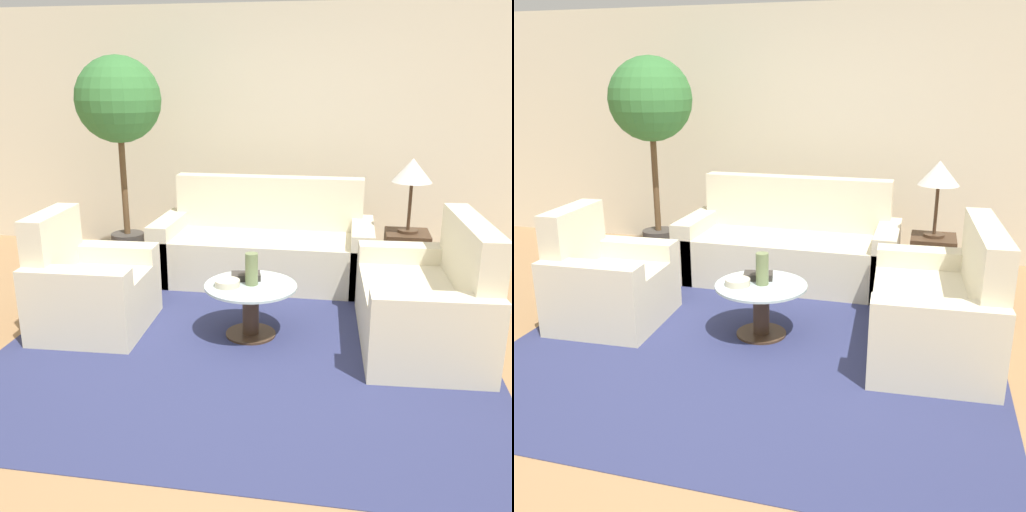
% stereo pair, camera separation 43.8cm
% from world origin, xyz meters
% --- Properties ---
extents(ground_plane, '(14.00, 14.00, 0.00)m').
position_xyz_m(ground_plane, '(0.00, 0.00, 0.00)').
color(ground_plane, '#9E754C').
extents(wall_back, '(10.00, 0.06, 2.60)m').
position_xyz_m(wall_back, '(0.00, 2.93, 1.30)').
color(wall_back, beige).
rests_on(wall_back, ground_plane).
extents(rug, '(3.44, 3.46, 0.01)m').
position_xyz_m(rug, '(-0.00, 0.58, 0.00)').
color(rug, navy).
rests_on(rug, ground_plane).
extents(sofa_main, '(2.03, 0.86, 0.95)m').
position_xyz_m(sofa_main, '(-0.09, 1.90, 0.30)').
color(sofa_main, beige).
rests_on(sofa_main, ground_plane).
extents(armchair, '(0.82, 0.88, 0.91)m').
position_xyz_m(armchair, '(-1.26, 0.52, 0.29)').
color(armchair, beige).
rests_on(armchair, ground_plane).
extents(loveseat, '(0.89, 1.38, 0.93)m').
position_xyz_m(loveseat, '(1.30, 0.67, 0.30)').
color(loveseat, beige).
rests_on(loveseat, ground_plane).
extents(coffee_table, '(0.69, 0.69, 0.41)m').
position_xyz_m(coffee_table, '(-0.00, 0.58, 0.26)').
color(coffee_table, '#422D1E').
rests_on(coffee_table, ground_plane).
extents(side_table, '(0.38, 0.38, 0.55)m').
position_xyz_m(side_table, '(1.21, 1.77, 0.27)').
color(side_table, '#422D1E').
rests_on(side_table, ground_plane).
extents(table_lamp, '(0.35, 0.35, 0.66)m').
position_xyz_m(table_lamp, '(1.21, 1.77, 1.08)').
color(table_lamp, '#422D1E').
rests_on(table_lamp, side_table).
extents(potted_plant, '(0.80, 0.80, 2.07)m').
position_xyz_m(potted_plant, '(-1.50, 1.93, 1.56)').
color(potted_plant, '#3D3833').
rests_on(potted_plant, ground_plane).
extents(vase, '(0.09, 0.09, 0.24)m').
position_xyz_m(vase, '(0.01, 0.59, 0.53)').
color(vase, '#6B7A4C').
rests_on(vase, coffee_table).
extents(bowl, '(0.18, 0.18, 0.05)m').
position_xyz_m(bowl, '(-0.16, 0.52, 0.43)').
color(bowl, beige).
rests_on(bowl, coffee_table).
extents(book_stack, '(0.24, 0.18, 0.05)m').
position_xyz_m(book_stack, '(-0.06, 0.70, 0.43)').
color(book_stack, '#38332D').
rests_on(book_stack, coffee_table).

